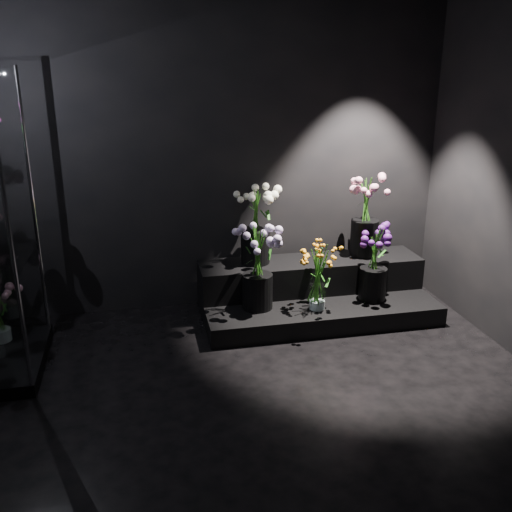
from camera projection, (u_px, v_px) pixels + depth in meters
name	position (u px, v px, depth m)	size (l,w,h in m)	color
floor	(271.00, 431.00, 3.39)	(4.00, 4.00, 0.00)	black
wall_back	(216.00, 148.00, 4.79)	(4.00, 4.00, 0.00)	black
display_riser	(314.00, 292.00, 4.98)	(1.96, 0.87, 0.44)	black
bouquet_orange_bells	(318.00, 277.00, 4.58)	(0.35, 0.35, 0.55)	white
bouquet_lilac	(257.00, 263.00, 4.57)	(0.39, 0.39, 0.69)	black
bouquet_purple	(374.00, 260.00, 4.76)	(0.35, 0.35, 0.62)	black
bouquet_cream_roses	(255.00, 219.00, 4.81)	(0.55, 0.55, 0.66)	black
bouquet_pink_roses	(366.00, 210.00, 5.01)	(0.37, 0.37, 0.72)	black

